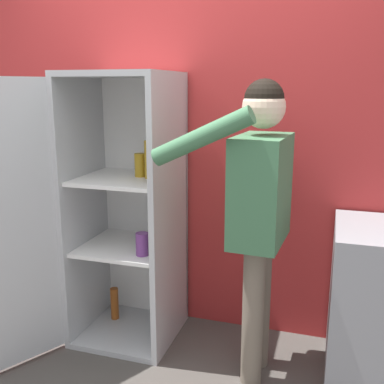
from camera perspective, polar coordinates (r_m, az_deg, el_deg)
wall_back at (r=3.00m, az=0.16°, el=6.57°), size 7.00×0.06×2.55m
refrigerator at (r=2.86m, az=-11.08°, el=-2.61°), size 0.97×1.16×1.71m
person at (r=2.41m, az=8.50°, el=-0.71°), size 0.67×0.60×1.66m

